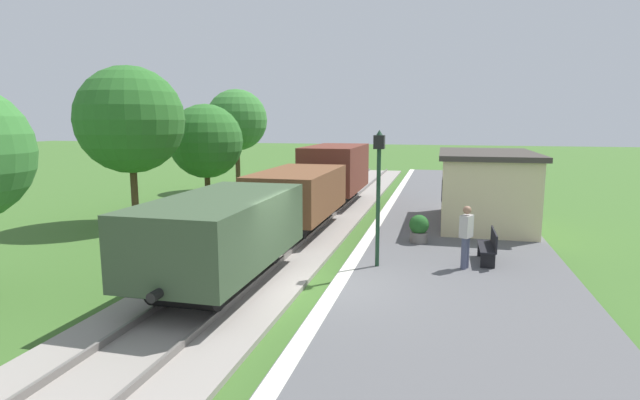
# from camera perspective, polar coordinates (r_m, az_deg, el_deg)

# --- Properties ---
(ground_plane) EXTENTS (160.00, 160.00, 0.00)m
(ground_plane) POSITION_cam_1_polar(r_m,az_deg,el_deg) (12.22, 0.08, -10.87)
(ground_plane) COLOR #3D6628
(platform_slab) EXTENTS (6.00, 60.00, 0.25)m
(platform_slab) POSITION_cam_1_polar(r_m,az_deg,el_deg) (11.87, 15.56, -11.18)
(platform_slab) COLOR #565659
(platform_slab) RESTS_ON ground
(platform_edge_stripe) EXTENTS (0.36, 60.00, 0.01)m
(platform_edge_stripe) POSITION_cam_1_polar(r_m,az_deg,el_deg) (12.05, 1.96, -9.88)
(platform_edge_stripe) COLOR silver
(platform_edge_stripe) RESTS_ON platform_slab
(track_ballast) EXTENTS (3.80, 60.00, 0.12)m
(track_ballast) POSITION_cam_1_polar(r_m,az_deg,el_deg) (12.95, -10.43, -9.57)
(track_ballast) COLOR gray
(track_ballast) RESTS_ON ground
(rail_near) EXTENTS (0.07, 60.00, 0.14)m
(rail_near) POSITION_cam_1_polar(r_m,az_deg,el_deg) (12.64, -7.43, -9.34)
(rail_near) COLOR slate
(rail_near) RESTS_ON track_ballast
(rail_far) EXTENTS (0.07, 60.00, 0.14)m
(rail_far) POSITION_cam_1_polar(r_m,az_deg,el_deg) (13.21, -13.33, -8.69)
(rail_far) COLOR slate
(rail_far) RESTS_ON track_ballast
(freight_train) EXTENTS (2.50, 19.40, 2.72)m
(freight_train) POSITION_cam_1_polar(r_m,az_deg,el_deg) (18.87, -2.05, 0.96)
(freight_train) COLOR #384C33
(freight_train) RESTS_ON rail_near
(station_hut) EXTENTS (3.50, 5.80, 2.78)m
(station_hut) POSITION_cam_1_polar(r_m,az_deg,el_deg) (19.99, 18.55, 1.38)
(station_hut) COLOR beige
(station_hut) RESTS_ON platform_slab
(bench_near_hut) EXTENTS (0.42, 1.50, 0.91)m
(bench_near_hut) POSITION_cam_1_polar(r_m,az_deg,el_deg) (14.64, 18.98, -5.04)
(bench_near_hut) COLOR black
(bench_near_hut) RESTS_ON platform_slab
(person_waiting) EXTENTS (0.39, 0.45, 1.71)m
(person_waiting) POSITION_cam_1_polar(r_m,az_deg,el_deg) (13.73, 16.53, -3.86)
(person_waiting) COLOR #474C66
(person_waiting) RESTS_ON platform_slab
(potted_planter) EXTENTS (0.64, 0.64, 0.92)m
(potted_planter) POSITION_cam_1_polar(r_m,az_deg,el_deg) (16.42, 11.38, -3.22)
(potted_planter) COLOR slate
(potted_planter) RESTS_ON platform_slab
(lamp_post_near) EXTENTS (0.28, 0.28, 3.70)m
(lamp_post_near) POSITION_cam_1_polar(r_m,az_deg,el_deg) (13.22, 6.80, 3.08)
(lamp_post_near) COLOR #193823
(lamp_post_near) RESTS_ON platform_slab
(tree_trackside_mid) EXTENTS (4.24, 4.24, 6.35)m
(tree_trackside_mid) POSITION_cam_1_polar(r_m,az_deg,el_deg) (21.21, -21.10, 8.62)
(tree_trackside_mid) COLOR #4C3823
(tree_trackside_mid) RESTS_ON ground
(tree_trackside_far) EXTENTS (3.66, 3.66, 5.03)m
(tree_trackside_far) POSITION_cam_1_polar(r_m,az_deg,el_deg) (25.19, -13.05, 6.63)
(tree_trackside_far) COLOR #4C3823
(tree_trackside_far) RESTS_ON ground
(tree_field_left) EXTENTS (3.64, 3.64, 6.08)m
(tree_field_left) POSITION_cam_1_polar(r_m,az_deg,el_deg) (30.27, -9.62, 9.09)
(tree_field_left) COLOR #4C3823
(tree_field_left) RESTS_ON ground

